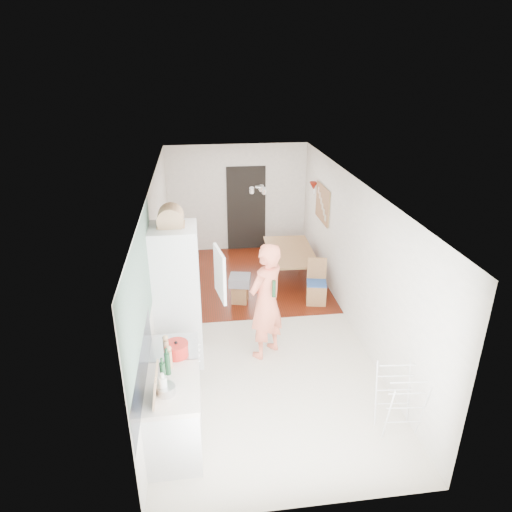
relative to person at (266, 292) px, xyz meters
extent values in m
cube|color=beige|center=(-0.02, 0.80, -1.09)|extent=(3.20, 7.00, 0.01)
cube|color=#611709|center=(-0.02, 2.65, -1.08)|extent=(3.20, 3.30, 0.01)
cube|color=gray|center=(-1.61, -1.20, 0.76)|extent=(0.02, 3.00, 1.30)
cube|color=black|center=(-1.61, -1.75, 0.06)|extent=(0.02, 1.90, 0.50)
cube|color=black|center=(0.18, 4.28, -0.09)|extent=(0.90, 0.04, 2.00)
cube|color=silver|center=(-1.32, -1.75, -0.66)|extent=(0.60, 0.90, 0.86)
cube|color=white|center=(-1.32, -1.75, -0.20)|extent=(0.62, 0.92, 0.06)
cube|color=silver|center=(-1.32, -1.00, -0.65)|extent=(0.60, 0.60, 0.88)
cube|color=silver|center=(-1.32, -1.00, -0.19)|extent=(0.60, 0.60, 0.04)
cube|color=silver|center=(-1.29, 0.02, -0.01)|extent=(0.66, 0.66, 2.15)
cube|color=silver|center=(-0.68, -0.28, 0.46)|extent=(0.14, 0.56, 0.70)
cube|color=white|center=(-0.98, 0.02, 0.46)|extent=(0.02, 0.52, 0.66)
cube|color=tan|center=(1.56, 2.70, 0.46)|extent=(0.03, 0.90, 0.70)
cube|color=olive|center=(1.54, 2.70, 0.46)|extent=(0.00, 0.94, 0.74)
cone|color=maroon|center=(1.52, 3.35, 0.66)|extent=(0.18, 0.18, 0.16)
imported|color=#F67859|center=(0.00, 0.00, 0.00)|extent=(0.94, 0.91, 2.17)
imported|color=olive|center=(0.94, 2.64, -0.83)|extent=(0.85, 1.46, 0.50)
cube|color=gray|center=(-0.24, 1.66, -0.63)|extent=(0.45, 0.45, 0.17)
cylinder|color=red|center=(-1.27, -1.18, -0.08)|extent=(0.35, 0.35, 0.17)
cylinder|color=silver|center=(-1.37, -1.87, -0.12)|extent=(0.25, 0.25, 0.10)
cylinder|color=#1B4425|center=(0.09, -0.13, 0.11)|extent=(0.06, 0.06, 0.26)
cylinder|color=#1B4425|center=(-1.36, -1.53, -0.03)|extent=(0.08, 0.08, 0.28)
cylinder|color=#1B4425|center=(-1.40, -1.68, -0.03)|extent=(0.06, 0.06, 0.26)
cylinder|color=silver|center=(-1.39, -1.87, -0.06)|extent=(0.10, 0.10, 0.21)
cylinder|color=tan|center=(-1.35, -1.42, -0.05)|extent=(0.07, 0.07, 0.23)
cylinder|color=tan|center=(-1.39, -1.22, -0.04)|extent=(0.08, 0.08, 0.25)
camera|label=1|loc=(-0.91, -5.87, 3.16)|focal=32.00mm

